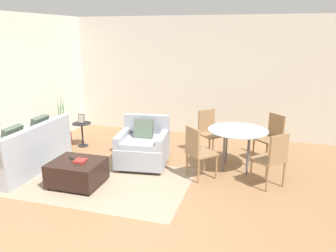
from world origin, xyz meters
The scene contains 17 objects.
ground_plane centered at (0.00, 0.00, 0.00)m, with size 20.00×20.00×0.00m, color #936B47.
wall_back centered at (0.00, 3.91, 1.38)m, with size 12.00×0.06×2.75m.
wall_left centered at (-2.82, 1.50, 1.38)m, with size 0.06×12.00×2.75m.
area_rug centered at (-0.68, 0.84, 0.00)m, with size 2.76×1.85×0.01m.
couch centered at (-2.28, 0.93, 0.30)m, with size 0.84×1.77×0.89m.
armchair centered at (-0.32, 1.69, 0.35)m, with size 0.97×0.97×0.88m.
ottoman centered at (-1.05, 0.62, 0.22)m, with size 0.80×0.69×0.40m.
book_stack centered at (-0.99, 0.62, 0.42)m, with size 0.18×0.19×0.03m.
tv_remote_primary centered at (-1.20, 0.70, 0.41)m, with size 0.13×0.12×0.01m.
potted_plant centered at (-2.45, 2.36, 0.25)m, with size 0.32×0.32×1.20m.
side_table centered at (-1.94, 2.30, 0.36)m, with size 0.39×0.39×0.52m.
picture_frame centered at (-1.94, 2.30, 0.61)m, with size 0.15×0.07×0.19m.
dining_table centered at (1.35, 2.00, 0.65)m, with size 1.05×1.05×0.73m.
dining_chair_near_left centered at (0.75, 1.40, 0.52)m, with size 0.59×0.59×0.90m.
dining_chair_near_right centered at (1.95, 1.40, 0.52)m, with size 0.59×0.59×0.90m.
dining_chair_far_left centered at (0.75, 2.60, 0.52)m, with size 0.59×0.59×0.90m.
dining_chair_far_right centered at (1.95, 2.60, 0.52)m, with size 0.59×0.59×0.90m.
Camera 1 is at (1.71, -3.64, 2.39)m, focal length 35.00 mm.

